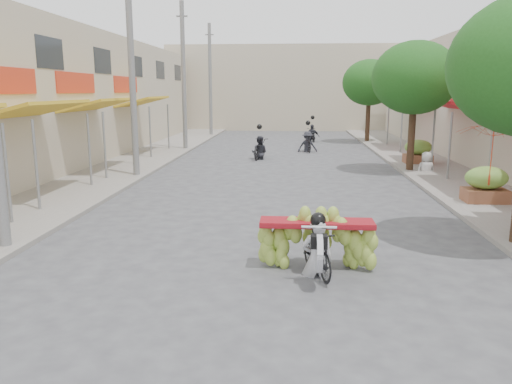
# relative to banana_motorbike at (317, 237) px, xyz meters

# --- Properties ---
(ground) EXTENTS (120.00, 120.00, 0.00)m
(ground) POSITION_rel_banana_motorbike_xyz_m (-1.05, -2.21, -0.68)
(ground) COLOR #515155
(ground) RESTS_ON ground
(sidewalk_left) EXTENTS (4.00, 60.00, 0.12)m
(sidewalk_left) POSITION_rel_banana_motorbike_xyz_m (-8.05, 12.79, -0.62)
(sidewalk_left) COLOR gray
(sidewalk_left) RESTS_ON ground
(sidewalk_right) EXTENTS (4.00, 60.00, 0.12)m
(sidewalk_right) POSITION_rel_banana_motorbike_xyz_m (5.95, 12.79, -0.62)
(sidewalk_right) COLOR gray
(sidewalk_right) RESTS_ON ground
(far_building) EXTENTS (20.00, 6.00, 7.00)m
(far_building) POSITION_rel_banana_motorbike_xyz_m (-1.05, 35.79, 2.82)
(far_building) COLOR #C1B399
(far_building) RESTS_ON ground
(utility_pole_mid) EXTENTS (0.60, 0.24, 8.00)m
(utility_pole_mid) POSITION_rel_banana_motorbike_xyz_m (-6.45, 9.79, 3.35)
(utility_pole_mid) COLOR slate
(utility_pole_mid) RESTS_ON ground
(utility_pole_far) EXTENTS (0.60, 0.24, 8.00)m
(utility_pole_far) POSITION_rel_banana_motorbike_xyz_m (-6.45, 18.79, 3.35)
(utility_pole_far) COLOR slate
(utility_pole_far) RESTS_ON ground
(utility_pole_back) EXTENTS (0.60, 0.24, 8.00)m
(utility_pole_back) POSITION_rel_banana_motorbike_xyz_m (-6.45, 27.79, 3.35)
(utility_pole_back) COLOR slate
(utility_pole_back) RESTS_ON ground
(street_tree_mid) EXTENTS (3.40, 3.40, 5.25)m
(street_tree_mid) POSITION_rel_banana_motorbike_xyz_m (4.35, 11.79, 3.11)
(street_tree_mid) COLOR #3A2719
(street_tree_mid) RESTS_ON ground
(street_tree_far) EXTENTS (3.40, 3.40, 5.25)m
(street_tree_far) POSITION_rel_banana_motorbike_xyz_m (4.35, 23.79, 3.11)
(street_tree_far) COLOR #3A2719
(street_tree_far) RESTS_ON ground
(produce_crate_mid) EXTENTS (1.20, 0.88, 1.16)m
(produce_crate_mid) POSITION_rel_banana_motorbike_xyz_m (5.15, 5.79, 0.04)
(produce_crate_mid) COLOR brown
(produce_crate_mid) RESTS_ON ground
(produce_crate_far) EXTENTS (1.20, 0.88, 1.16)m
(produce_crate_far) POSITION_rel_banana_motorbike_xyz_m (5.15, 13.79, 0.04)
(produce_crate_far) COLOR brown
(produce_crate_far) RESTS_ON ground
(banana_motorbike) EXTENTS (2.20, 1.76, 1.97)m
(banana_motorbike) POSITION_rel_banana_motorbike_xyz_m (0.00, 0.00, 0.00)
(banana_motorbike) COLOR black
(banana_motorbike) RESTS_ON ground
(market_umbrella) EXTENTS (2.05, 2.05, 1.78)m
(market_umbrella) POSITION_rel_banana_motorbike_xyz_m (5.00, 5.15, 1.81)
(market_umbrella) COLOR #AC3416
(market_umbrella) RESTS_ON ground
(pedestrian) EXTENTS (0.82, 0.55, 1.56)m
(pedestrian) POSITION_rel_banana_motorbike_xyz_m (4.94, 11.51, 0.22)
(pedestrian) COLOR silver
(pedestrian) RESTS_ON ground
(bg_motorbike_a) EXTENTS (0.95, 1.81, 1.95)m
(bg_motorbike_a) POSITION_rel_banana_motorbike_xyz_m (-2.07, 15.40, 0.05)
(bg_motorbike_a) COLOR black
(bg_motorbike_a) RESTS_ON ground
(bg_motorbike_b) EXTENTS (1.14, 1.75, 1.95)m
(bg_motorbike_b) POSITION_rel_banana_motorbike_xyz_m (0.37, 18.49, 0.17)
(bg_motorbike_b) COLOR black
(bg_motorbike_b) RESTS_ON ground
(bg_motorbike_c) EXTENTS (1.04, 1.55, 1.95)m
(bg_motorbike_c) POSITION_rel_banana_motorbike_xyz_m (0.84, 24.20, 0.15)
(bg_motorbike_c) COLOR black
(bg_motorbike_c) RESTS_ON ground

